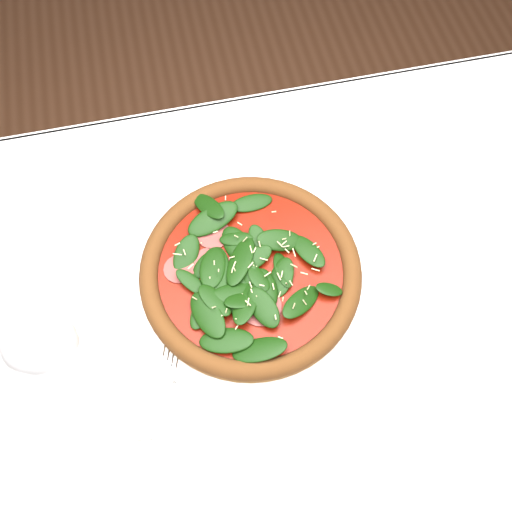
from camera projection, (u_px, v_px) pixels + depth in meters
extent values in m
plane|color=brown|center=(258.00, 406.00, 1.53)|extent=(6.00, 6.00, 0.00)
cube|color=white|center=(259.00, 308.00, 0.88)|extent=(1.20, 0.80, 0.04)
cylinder|color=#4D371F|center=(440.00, 194.00, 1.42)|extent=(0.06, 0.06, 0.71)
cube|color=white|center=(215.00, 141.00, 1.13)|extent=(1.20, 0.01, 0.22)
cylinder|color=white|center=(251.00, 277.00, 0.87)|extent=(0.39, 0.39, 0.01)
torus|color=white|center=(251.00, 275.00, 0.87)|extent=(0.39, 0.39, 0.01)
cylinder|color=#915F23|center=(251.00, 273.00, 0.86)|extent=(0.39, 0.39, 0.01)
torus|color=#955322|center=(251.00, 271.00, 0.86)|extent=(0.39, 0.39, 0.03)
cylinder|color=maroon|center=(251.00, 271.00, 0.86)|extent=(0.32, 0.32, 0.00)
cylinder|color=#9A3D3E|center=(251.00, 270.00, 0.85)|extent=(0.28, 0.28, 0.00)
ellipsoid|color=#123309|center=(250.00, 267.00, 0.84)|extent=(0.31, 0.31, 0.03)
cylinder|color=beige|center=(250.00, 265.00, 0.84)|extent=(0.28, 0.28, 0.00)
cylinder|color=white|center=(79.00, 381.00, 0.81)|extent=(0.08, 0.08, 0.00)
cylinder|color=white|center=(68.00, 370.00, 0.76)|extent=(0.01, 0.01, 0.11)
ellipsoid|color=white|center=(41.00, 347.00, 0.66)|extent=(0.09, 0.09, 0.12)
cube|color=white|center=(164.00, 413.00, 0.78)|extent=(0.15, 0.09, 0.01)
cube|color=silver|center=(163.00, 412.00, 0.78)|extent=(0.05, 0.12, 0.00)
cube|color=silver|center=(170.00, 361.00, 0.81)|extent=(0.04, 0.05, 0.00)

